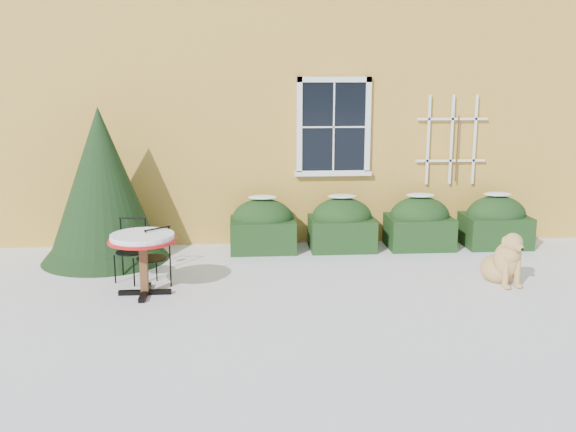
{
  "coord_description": "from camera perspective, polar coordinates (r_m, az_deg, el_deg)",
  "views": [
    {
      "loc": [
        -0.63,
        -7.63,
        2.75
      ],
      "look_at": [
        0.0,
        1.0,
        0.9
      ],
      "focal_mm": 40.0,
      "sensor_mm": 36.0,
      "label": 1
    }
  ],
  "objects": [
    {
      "name": "house",
      "position": [
        14.65,
        -1.77,
        13.9
      ],
      "size": [
        12.4,
        8.4,
        6.4
      ],
      "color": "gold",
      "rests_on": "ground"
    },
    {
      "name": "patio_chair_near",
      "position": [
        8.77,
        -11.91,
        -3.57
      ],
      "size": [
        0.53,
        0.53,
        0.85
      ],
      "rotation": [
        0.0,
        0.0,
        3.83
      ],
      "color": "black",
      "rests_on": "ground"
    },
    {
      "name": "hedge_row",
      "position": [
        10.69,
        8.24,
        -0.74
      ],
      "size": [
        4.95,
        0.8,
        0.91
      ],
      "color": "black",
      "rests_on": "ground"
    },
    {
      "name": "ground",
      "position": [
        8.14,
        0.52,
        -7.69
      ],
      "size": [
        80.0,
        80.0,
        0.0
      ],
      "primitive_type": "plane",
      "color": "white",
      "rests_on": "ground"
    },
    {
      "name": "evergreen_shrub",
      "position": [
        10.2,
        -16.13,
        1.42
      ],
      "size": [
        1.95,
        1.95,
        2.36
      ],
      "rotation": [
        0.0,
        0.0,
        -0.33
      ],
      "color": "black",
      "rests_on": "ground"
    },
    {
      "name": "bistro_table",
      "position": [
        8.44,
        -12.8,
        -2.46
      ],
      "size": [
        0.88,
        0.88,
        0.81
      ],
      "rotation": [
        0.0,
        0.0,
        0.11
      ],
      "color": "black",
      "rests_on": "ground"
    },
    {
      "name": "dog",
      "position": [
        9.25,
        18.66,
        -3.88
      ],
      "size": [
        0.58,
        0.87,
        0.77
      ],
      "rotation": [
        0.0,
        0.0,
        0.19
      ],
      "color": "tan",
      "rests_on": "ground"
    },
    {
      "name": "patio_chair_far",
      "position": [
        9.21,
        -13.76,
        -2.9
      ],
      "size": [
        0.42,
        0.42,
        0.85
      ],
      "rotation": [
        0.0,
        0.0,
        -0.12
      ],
      "color": "black",
      "rests_on": "ground"
    }
  ]
}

